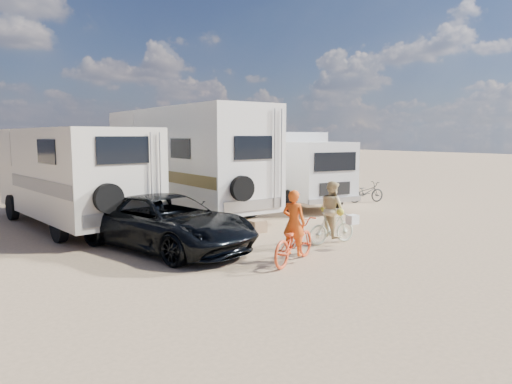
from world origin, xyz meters
TOP-DOWN VIEW (x-y plane):
  - ground at (0.00, 0.00)m, footprint 140.00×140.00m
  - rv_main at (-0.24, 7.44)m, footprint 2.74×9.53m
  - rv_left at (-4.73, 6.84)m, footprint 3.38×8.06m
  - box_truck at (4.12, 6.58)m, footprint 3.43×7.36m
  - dark_suv at (-3.64, 1.89)m, footprint 3.55×5.51m
  - bike_man at (-1.87, -1.04)m, footprint 2.05×1.42m
  - bike_woman at (0.25, -0.17)m, footprint 1.52×0.62m
  - rider_man at (-1.87, -1.04)m, footprint 0.56×0.66m
  - rider_woman at (0.25, -0.17)m, footprint 0.68×0.82m
  - bike_parked at (7.31, 4.73)m, footprint 1.83×1.05m
  - cooler at (-2.02, 2.04)m, footprint 0.61×0.53m
  - crate at (-0.50, 2.28)m, footprint 0.47×0.47m

SIDE VIEW (x-z plane):
  - ground at x=0.00m, z-range 0.00..0.00m
  - crate at x=-0.50m, z-range 0.00..0.37m
  - cooler at x=-2.02m, z-range 0.00..0.41m
  - bike_woman at x=0.25m, z-range 0.00..0.89m
  - bike_parked at x=7.31m, z-range 0.00..0.91m
  - bike_man at x=-1.87m, z-range 0.00..1.02m
  - dark_suv at x=-3.64m, z-range 0.00..1.41m
  - rider_man at x=-1.87m, z-range 0.00..1.53m
  - rider_woman at x=0.25m, z-range 0.00..1.54m
  - box_truck at x=4.12m, z-range 0.00..3.09m
  - rv_left at x=-4.73m, z-range 0.00..3.17m
  - rv_main at x=-0.24m, z-range 0.00..3.97m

